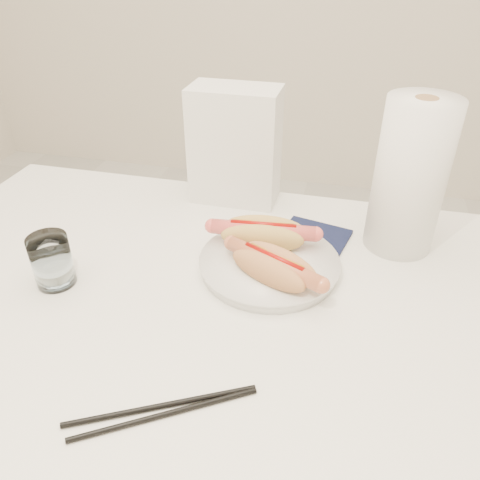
% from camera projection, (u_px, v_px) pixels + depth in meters
% --- Properties ---
extents(table, '(1.20, 0.80, 0.75)m').
position_uv_depth(table, '(199.00, 317.00, 0.85)').
color(table, white).
rests_on(table, ground).
extents(plate, '(0.32, 0.32, 0.02)m').
position_uv_depth(plate, '(269.00, 265.00, 0.86)').
color(plate, white).
rests_on(plate, table).
extents(hotdog_left, '(0.20, 0.09, 0.05)m').
position_uv_depth(hotdog_left, '(263.00, 234.00, 0.89)').
color(hotdog_left, '#D7AB56').
rests_on(hotdog_left, plate).
extents(hotdog_right, '(0.18, 0.13, 0.05)m').
position_uv_depth(hotdog_right, '(274.00, 267.00, 0.80)').
color(hotdog_right, tan).
rests_on(hotdog_right, plate).
extents(water_glass, '(0.07, 0.07, 0.09)m').
position_uv_depth(water_glass, '(52.00, 261.00, 0.81)').
color(water_glass, white).
rests_on(water_glass, table).
extents(chopstick_near, '(0.21, 0.14, 0.01)m').
position_uv_depth(chopstick_near, '(166.00, 414.00, 0.61)').
color(chopstick_near, black).
rests_on(chopstick_near, table).
extents(chopstick_far, '(0.23, 0.12, 0.01)m').
position_uv_depth(chopstick_far, '(162.00, 406.00, 0.62)').
color(chopstick_far, black).
rests_on(chopstick_far, table).
extents(napkin_box, '(0.19, 0.11, 0.25)m').
position_uv_depth(napkin_box, '(235.00, 146.00, 1.04)').
color(napkin_box, white).
rests_on(napkin_box, table).
extents(navy_napkin, '(0.16, 0.16, 0.01)m').
position_uv_depth(navy_napkin, '(312.00, 239.00, 0.95)').
color(navy_napkin, '#101634').
rests_on(navy_napkin, table).
extents(paper_towel_roll, '(0.15, 0.15, 0.29)m').
position_uv_depth(paper_towel_roll, '(410.00, 177.00, 0.86)').
color(paper_towel_roll, white).
rests_on(paper_towel_roll, table).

